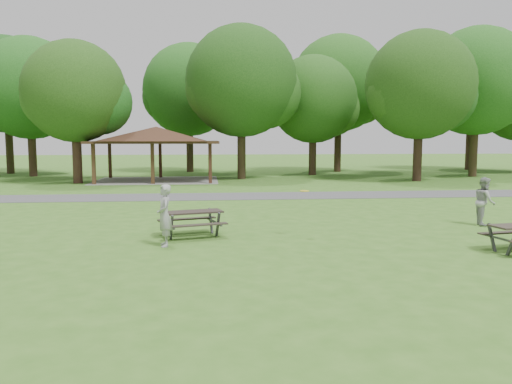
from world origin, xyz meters
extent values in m
plane|color=#38691E|center=(0.00, 0.00, 0.00)|extent=(160.00, 160.00, 0.00)
cube|color=#48484B|center=(0.00, 14.00, 0.01)|extent=(120.00, 3.20, 0.02)
cube|color=#3A2615|center=(-7.70, 21.30, 1.30)|extent=(0.22, 0.22, 2.60)
cube|color=#382114|center=(-7.70, 26.70, 1.30)|extent=(0.22, 0.22, 2.60)
cube|color=#352213|center=(-4.00, 21.30, 1.30)|extent=(0.22, 0.22, 2.60)
cube|color=#371C14|center=(-4.00, 26.70, 1.30)|extent=(0.22, 0.22, 2.60)
cube|color=#341B12|center=(-0.30, 21.30, 1.30)|extent=(0.22, 0.22, 2.60)
cube|color=#3D2816|center=(-0.30, 26.70, 1.30)|extent=(0.22, 0.22, 2.60)
cube|color=#332114|center=(-4.00, 24.00, 2.68)|extent=(8.60, 6.60, 0.16)
pyramid|color=#372016|center=(-4.00, 24.00, 3.26)|extent=(7.01, 7.01, 1.00)
cube|color=gray|center=(-4.00, 24.00, 0.01)|extent=(8.40, 6.40, 0.03)
cylinder|color=#311F15|center=(-14.00, 29.00, 1.92)|extent=(0.60, 0.60, 3.85)
sphere|color=#184F16|center=(-14.00, 29.00, 6.77)|extent=(7.80, 7.80, 7.80)
sphere|color=#174313|center=(-12.25, 29.30, 5.99)|extent=(5.07, 5.07, 5.07)
sphere|color=#184B15|center=(-15.56, 28.80, 6.19)|extent=(4.68, 4.68, 4.68)
cylinder|color=#311E15|center=(-9.00, 22.50, 1.75)|extent=(0.60, 0.60, 3.50)
sphere|color=#1D4213|center=(-9.00, 22.50, 5.97)|extent=(6.60, 6.60, 6.60)
sphere|color=#154A15|center=(-7.52, 22.80, 5.31)|extent=(4.29, 4.29, 4.29)
sphere|color=#204B15|center=(-10.32, 22.30, 5.48)|extent=(3.96, 3.96, 3.96)
cylinder|color=black|center=(2.00, 25.00, 2.01)|extent=(0.60, 0.60, 4.02)
sphere|color=#183F12|center=(2.00, 25.00, 7.02)|extent=(8.00, 8.00, 8.00)
sphere|color=#1B4714|center=(3.80, 25.30, 6.22)|extent=(5.20, 5.20, 5.20)
sphere|color=#1B4413|center=(0.40, 24.80, 6.42)|extent=(4.80, 4.80, 4.80)
cylinder|color=#301F15|center=(8.00, 28.50, 1.72)|extent=(0.60, 0.60, 3.43)
sphere|color=#1B4714|center=(8.00, 28.50, 6.05)|extent=(7.00, 7.00, 7.00)
sphere|color=#214F16|center=(9.57, 28.80, 5.36)|extent=(4.55, 4.55, 4.55)
sphere|color=#164E16|center=(6.60, 28.30, 5.53)|extent=(4.20, 4.20, 4.20)
cylinder|color=black|center=(14.00, 22.00, 1.89)|extent=(0.60, 0.60, 3.78)
sphere|color=#1B4012|center=(14.00, 22.00, 6.55)|extent=(7.40, 7.40, 7.40)
sphere|color=#154112|center=(15.66, 22.30, 5.81)|extent=(4.81, 4.81, 4.81)
sphere|color=#1E4513|center=(12.52, 21.80, 6.00)|extent=(4.44, 4.44, 4.44)
cylinder|color=#322316|center=(20.00, 25.50, 2.10)|extent=(0.60, 0.60, 4.20)
sphere|color=#1A4F16|center=(20.00, 25.50, 7.27)|extent=(8.20, 8.20, 8.20)
sphere|color=#194A15|center=(21.84, 25.80, 6.45)|extent=(5.33, 5.33, 5.33)
sphere|color=#204E16|center=(18.36, 25.30, 6.66)|extent=(4.92, 4.92, 4.92)
sphere|color=#144814|center=(24.64, 28.80, 5.61)|extent=(4.08, 4.08, 4.08)
cylinder|color=black|center=(-17.00, 32.50, 2.19)|extent=(0.60, 0.60, 4.38)
sphere|color=#123F12|center=(-17.00, 32.50, 7.38)|extent=(8.00, 8.00, 8.00)
sphere|color=#1A4B15|center=(-15.20, 32.80, 6.58)|extent=(5.20, 5.20, 5.20)
cylinder|color=black|center=(-2.00, 33.00, 2.06)|extent=(0.60, 0.60, 4.13)
sphere|color=#194D16|center=(-2.00, 33.00, 7.13)|extent=(8.00, 8.00, 8.00)
sphere|color=#174413|center=(-0.20, 33.30, 6.33)|extent=(5.20, 5.20, 5.20)
sphere|color=#164313|center=(-3.60, 32.80, 6.53)|extent=(4.80, 4.80, 4.80)
cylinder|color=#321E16|center=(11.00, 32.00, 2.27)|extent=(0.60, 0.60, 4.55)
sphere|color=#1C4E16|center=(11.00, 32.00, 7.70)|extent=(8.40, 8.40, 8.40)
sphere|color=#214D16|center=(12.89, 32.30, 6.86)|extent=(5.46, 5.46, 5.46)
sphere|color=#144513|center=(9.32, 31.80, 7.07)|extent=(5.04, 5.04, 5.04)
cylinder|color=black|center=(24.00, 33.50, 2.13)|extent=(0.60, 0.60, 4.27)
sphere|color=#214C15|center=(24.00, 33.50, 7.27)|extent=(8.00, 8.00, 8.00)
sphere|color=#164112|center=(25.80, 33.80, 6.47)|extent=(5.20, 5.20, 5.20)
sphere|color=#1B4714|center=(22.40, 33.30, 6.67)|extent=(4.80, 4.80, 4.80)
cube|color=black|center=(-0.98, 3.72, 0.74)|extent=(1.96, 1.20, 0.05)
cube|color=#2C251F|center=(-0.81, 3.14, 0.44)|extent=(1.83, 0.76, 0.04)
cube|color=black|center=(-1.15, 4.30, 0.44)|extent=(1.83, 0.76, 0.04)
cube|color=#434346|center=(-1.55, 3.16, 0.37)|extent=(0.16, 0.38, 0.79)
cube|color=#3C3C3E|center=(-1.76, 3.89, 0.37)|extent=(0.16, 0.38, 0.79)
cube|color=#39393B|center=(-1.66, 3.53, 0.40)|extent=(0.47, 1.45, 0.05)
cube|color=#3A3A3C|center=(-0.20, 3.55, 0.37)|extent=(0.16, 0.38, 0.79)
cube|color=#454548|center=(-0.41, 4.28, 0.37)|extent=(0.16, 0.38, 0.79)
cube|color=#454548|center=(-0.30, 3.92, 0.40)|extent=(0.47, 1.45, 0.05)
cube|color=#2C2520|center=(7.59, 1.33, 0.41)|extent=(1.73, 0.53, 0.04)
cube|color=#3D3D40|center=(7.10, 0.31, 0.35)|extent=(0.12, 0.36, 0.74)
cube|color=#3A3A3C|center=(6.98, 1.02, 0.35)|extent=(0.12, 0.36, 0.74)
cube|color=#404042|center=(7.04, 0.66, 0.38)|extent=(0.29, 1.38, 0.05)
cylinder|color=yellow|center=(2.38, 3.28, 1.40)|extent=(0.33, 0.33, 0.02)
imported|color=#9B9B9E|center=(-1.68, 2.39, 0.85)|extent=(0.52, 0.69, 1.71)
imported|color=#9F9FA2|center=(8.89, 4.71, 0.82)|extent=(0.83, 0.95, 1.65)
camera|label=1|loc=(-0.50, -11.28, 2.96)|focal=35.00mm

